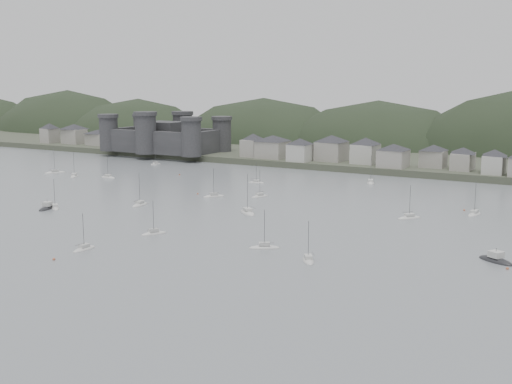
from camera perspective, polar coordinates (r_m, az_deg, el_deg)
The scene contains 10 objects.
ground at distance 147.16m, azimuth -15.16°, elevation -6.54°, with size 900.00×900.00×0.00m, color slate.
far_shore_land at distance 407.72m, azimuth 16.00°, elevation 3.85°, with size 900.00×250.00×3.00m, color #383D2D.
forested_ridge at distance 383.37m, azimuth 15.63°, elevation 1.60°, with size 851.55×103.94×102.57m.
castle at distance 356.85m, azimuth -8.05°, elevation 4.88°, with size 66.00×43.00×20.00m.
waterfront_town at distance 287.57m, azimuth 20.11°, elevation 2.78°, with size 451.48×28.46×12.92m.
sailboat_lead at distance 323.87m, azimuth -8.86°, elevation 2.46°, with size 2.81×6.56×8.73m.
moored_fleet at distance 202.33m, azimuth -2.73°, elevation -1.76°, with size 253.66×174.73×13.41m.
motor_launch_near at distance 157.20m, azimuth 20.40°, elevation -5.68°, with size 9.61×7.40×4.17m.
motor_launch_far at distance 218.04m, azimuth -17.93°, elevation -1.36°, with size 5.33×9.20×4.06m.
mooring_buoys at distance 202.34m, azimuth -3.14°, elevation -1.77°, with size 153.26×125.17×0.70m.
Camera 1 is at (102.36, -97.76, 40.27)m, focal length 45.31 mm.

